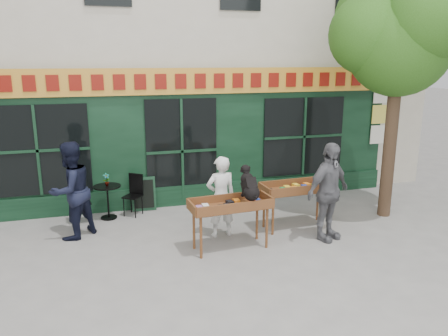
{
  "coord_description": "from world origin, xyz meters",
  "views": [
    {
      "loc": [
        -1.92,
        -7.79,
        3.48
      ],
      "look_at": [
        0.52,
        0.5,
        1.33
      ],
      "focal_mm": 35.0,
      "sensor_mm": 36.0,
      "label": 1
    }
  ],
  "objects_px": {
    "book_cart_center": "(231,207)",
    "book_cart_right": "(297,190)",
    "dog": "(250,182)",
    "man_right": "(328,192)",
    "man_left": "(71,191)",
    "bistro_table": "(108,195)",
    "woman": "(221,197)"
  },
  "relations": [
    {
      "from": "book_cart_center",
      "to": "dog",
      "type": "xyz_separation_m",
      "value": [
        0.35,
        -0.05,
        0.47
      ]
    },
    {
      "from": "man_right",
      "to": "bistro_table",
      "type": "xyz_separation_m",
      "value": [
        -4.12,
        2.41,
        -0.43
      ]
    },
    {
      "from": "dog",
      "to": "book_cart_right",
      "type": "relative_size",
      "value": 0.39
    },
    {
      "from": "book_cart_center",
      "to": "dog",
      "type": "bearing_deg",
      "value": -12.27
    },
    {
      "from": "bistro_table",
      "to": "book_cart_center",
      "type": "bearing_deg",
      "value": -46.99
    },
    {
      "from": "man_right",
      "to": "book_cart_right",
      "type": "bearing_deg",
      "value": 88.9
    },
    {
      "from": "dog",
      "to": "man_right",
      "type": "height_order",
      "value": "man_right"
    },
    {
      "from": "man_right",
      "to": "man_left",
      "type": "bearing_deg",
      "value": 139.66
    },
    {
      "from": "book_cart_center",
      "to": "woman",
      "type": "bearing_deg",
      "value": 85.86
    },
    {
      "from": "woman",
      "to": "man_right",
      "type": "height_order",
      "value": "man_right"
    },
    {
      "from": "bistro_table",
      "to": "man_left",
      "type": "xyz_separation_m",
      "value": [
        -0.7,
        -0.9,
        0.43
      ]
    },
    {
      "from": "book_cart_center",
      "to": "man_right",
      "type": "height_order",
      "value": "man_right"
    },
    {
      "from": "dog",
      "to": "man_left",
      "type": "bearing_deg",
      "value": 151.36
    },
    {
      "from": "man_right",
      "to": "book_cart_center",
      "type": "bearing_deg",
      "value": 154.1
    },
    {
      "from": "book_cart_right",
      "to": "bistro_table",
      "type": "xyz_separation_m",
      "value": [
        -3.82,
        1.66,
        -0.28
      ]
    },
    {
      "from": "book_cart_right",
      "to": "man_left",
      "type": "relative_size",
      "value": 0.78
    },
    {
      "from": "dog",
      "to": "man_right",
      "type": "bearing_deg",
      "value": -6.01
    },
    {
      "from": "dog",
      "to": "man_left",
      "type": "relative_size",
      "value": 0.31
    },
    {
      "from": "book_cart_center",
      "to": "man_left",
      "type": "relative_size",
      "value": 0.79
    },
    {
      "from": "man_right",
      "to": "bistro_table",
      "type": "relative_size",
      "value": 2.57
    },
    {
      "from": "book_cart_center",
      "to": "man_left",
      "type": "bearing_deg",
      "value": 149.57
    },
    {
      "from": "dog",
      "to": "woman",
      "type": "bearing_deg",
      "value": 112.43
    },
    {
      "from": "book_cart_right",
      "to": "man_left",
      "type": "distance_m",
      "value": 4.59
    },
    {
      "from": "woman",
      "to": "book_cart_right",
      "type": "distance_m",
      "value": 1.66
    },
    {
      "from": "book_cart_center",
      "to": "book_cart_right",
      "type": "height_order",
      "value": "same"
    },
    {
      "from": "woman",
      "to": "book_cart_right",
      "type": "relative_size",
      "value": 1.08
    },
    {
      "from": "book_cart_center",
      "to": "book_cart_right",
      "type": "bearing_deg",
      "value": 17.13
    },
    {
      "from": "book_cart_center",
      "to": "book_cart_right",
      "type": "relative_size",
      "value": 1.01
    },
    {
      "from": "man_left",
      "to": "book_cart_center",
      "type": "bearing_deg",
      "value": 111.21
    },
    {
      "from": "book_cart_center",
      "to": "man_left",
      "type": "height_order",
      "value": "man_left"
    },
    {
      "from": "man_left",
      "to": "book_cart_right",
      "type": "bearing_deg",
      "value": 127.91
    },
    {
      "from": "book_cart_center",
      "to": "book_cart_right",
      "type": "distance_m",
      "value": 1.78
    }
  ]
}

